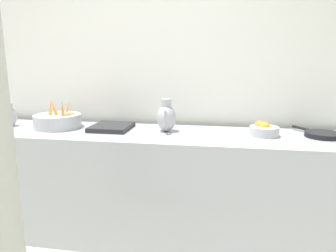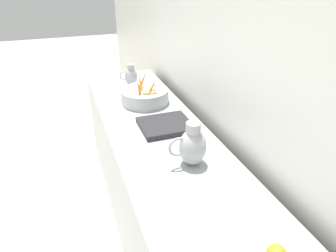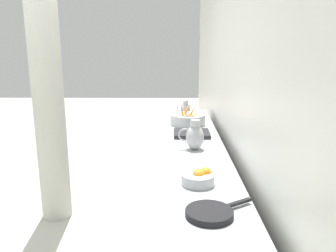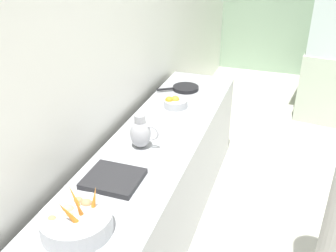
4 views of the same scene
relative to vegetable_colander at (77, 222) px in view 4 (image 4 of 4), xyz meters
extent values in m
cube|color=white|center=(-0.39, 1.34, 0.58)|extent=(0.10, 8.54, 3.00)
cube|color=#9EA0A5|center=(0.05, 0.84, -0.49)|extent=(0.65, 3.33, 0.86)
cylinder|color=#ADAFB5|center=(0.00, 0.00, 0.00)|extent=(0.38, 0.38, 0.11)
torus|color=#ADAFB5|center=(0.00, 0.00, -0.05)|extent=(0.22, 0.22, 0.01)
cone|color=orange|center=(0.03, -0.01, 0.10)|extent=(0.04, 0.08, 0.16)
cone|color=orange|center=(0.07, 0.08, 0.10)|extent=(0.06, 0.05, 0.16)
cone|color=orange|center=(0.00, -0.06, 0.10)|extent=(0.12, 0.07, 0.15)
cone|color=orange|center=(-0.04, 0.07, 0.09)|extent=(0.09, 0.04, 0.14)
ellipsoid|color=#9E7F56|center=(-0.10, -0.06, 0.04)|extent=(0.05, 0.04, 0.04)
ellipsoid|color=tan|center=(-0.06, 0.02, 0.05)|extent=(0.07, 0.06, 0.05)
ellipsoid|color=#9E7F56|center=(0.01, 0.09, 0.05)|extent=(0.06, 0.06, 0.05)
ellipsoid|color=tan|center=(-0.02, -0.02, 0.04)|extent=(0.05, 0.04, 0.04)
ellipsoid|color=#9E7F56|center=(-0.04, 0.10, 0.05)|extent=(0.06, 0.05, 0.04)
cylinder|color=#ADAFB5|center=(0.01, 1.63, -0.02)|extent=(0.21, 0.21, 0.07)
sphere|color=orange|center=(0.01, 1.63, 0.01)|extent=(0.08, 0.08, 0.08)
sphere|color=orange|center=(-0.04, 1.60, 0.01)|extent=(0.07, 0.07, 0.07)
ellipsoid|color=#A3A3A8|center=(-0.02, 0.90, 0.05)|extent=(0.15, 0.15, 0.21)
cylinder|color=#A3A3A8|center=(-0.02, 0.90, 0.17)|extent=(0.08, 0.08, 0.06)
torus|color=#A3A3A8|center=(0.07, 0.90, 0.07)|extent=(0.11, 0.01, 0.11)
cube|color=#232326|center=(-0.02, 0.45, -0.04)|extent=(0.34, 0.30, 0.04)
cylinder|color=black|center=(-0.02, 2.04, -0.04)|extent=(0.25, 0.25, 0.03)
cube|color=black|center=(-0.19, 1.93, -0.03)|extent=(0.15, 0.11, 0.02)
camera|label=1|loc=(2.26, 1.30, 0.47)|focal=32.51mm
camera|label=2|loc=(0.57, 2.18, 0.92)|focal=32.64mm
camera|label=3|loc=(0.18, 3.68, 0.82)|focal=37.19mm
camera|label=4|loc=(0.94, -1.28, 1.35)|focal=40.85mm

